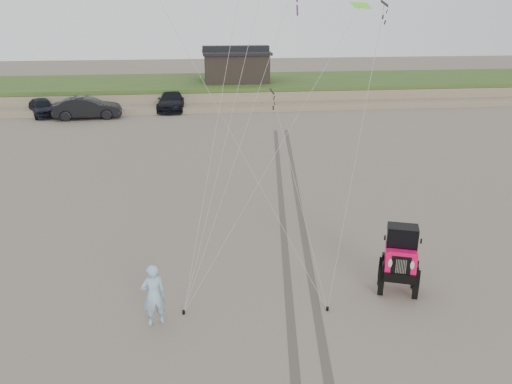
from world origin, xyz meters
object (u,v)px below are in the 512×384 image
at_px(truck_b, 87,108).
at_px(man, 153,295).
at_px(cabin, 236,65).
at_px(truck_c, 172,101).
at_px(truck_a, 42,107).
at_px(jeep, 399,267).

height_order(truck_b, man, man).
height_order(cabin, truck_b, cabin).
bearing_deg(truck_c, truck_a, -168.66).
bearing_deg(man, truck_a, -88.96).
distance_m(truck_a, man, 32.78).
height_order(jeep, man, man).
xyz_separation_m(cabin, jeep, (1.98, -36.57, -2.36)).
bearing_deg(truck_c, cabin, 43.78).
relative_size(truck_b, jeep, 1.13).
bearing_deg(truck_a, truck_c, -16.93).
height_order(truck_a, truck_b, truck_b).
bearing_deg(truck_a, cabin, -3.12).
xyz_separation_m(cabin, man, (-5.44, -37.35, -2.31)).
distance_m(cabin, man, 37.82).
relative_size(cabin, man, 3.46).
height_order(truck_a, man, man).
bearing_deg(truck_a, man, -94.52).
bearing_deg(truck_b, cabin, -62.33).
relative_size(truck_b, truck_c, 0.96).
bearing_deg(truck_c, truck_b, -152.37).
bearing_deg(cabin, truck_a, -158.52).
bearing_deg(man, truck_b, -95.00).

